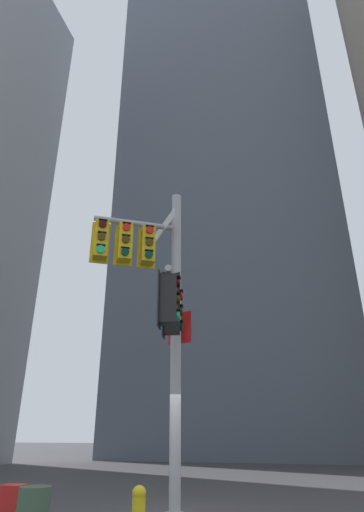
{
  "coord_description": "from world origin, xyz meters",
  "views": [
    {
      "loc": [
        2.56,
        -9.63,
        1.71
      ],
      "look_at": [
        0.22,
        -0.24,
        5.87
      ],
      "focal_mm": 28.75,
      "sensor_mm": 36.0,
      "label": 1
    }
  ],
  "objects": [
    {
      "name": "building_mid_block",
      "position": [
        -1.31,
        26.47,
        27.26
      ],
      "size": [
        17.81,
        17.81,
        54.53
      ],
      "primitive_type": "cube",
      "color": "#4C5460",
      "rests_on": "ground"
    },
    {
      "name": "newspaper_box",
      "position": [
        -2.33,
        -2.35,
        0.43
      ],
      "size": [
        0.45,
        0.36,
        0.85
      ],
      "color": "red",
      "rests_on": "ground"
    },
    {
      "name": "signal_pole_assembly",
      "position": [
        -0.32,
        -0.56,
        4.74
      ],
      "size": [
        2.67,
        2.73,
        7.83
      ],
      "color": "#9EA0A3",
      "rests_on": "ground"
    }
  ]
}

